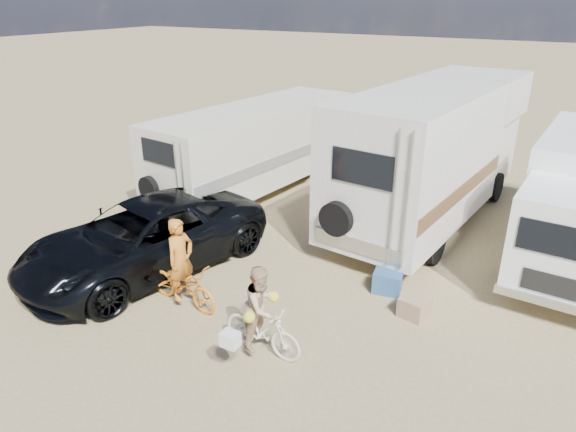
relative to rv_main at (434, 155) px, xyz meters
The scene contains 10 objects.
ground 7.63m from the rv_main, 91.20° to the right, with size 140.00×140.00×0.00m, color tan.
rv_main is the anchor object (origin of this frame).
rv_left 5.31m from the rv_main, behind, with size 2.19×7.32×2.61m, color beige, non-canonical shape.
dark_suv 7.62m from the rv_main, 127.86° to the right, with size 2.55×5.53×1.54m, color black.
bike_man 7.43m from the rv_main, 113.85° to the right, with size 0.59×1.70×0.89m, color orange.
bike_woman 7.32m from the rv_main, 96.42° to the right, with size 0.43×1.53×0.92m, color beige.
rider_man 7.37m from the rv_main, 113.85° to the right, with size 0.61×0.40×1.66m, color #C57021.
rider_woman 7.28m from the rv_main, 96.42° to the right, with size 0.72×0.56×1.48m, color tan.
cooler 4.53m from the rv_main, 84.87° to the right, with size 0.56×0.41×0.45m, color #2D5484.
crate 5.16m from the rv_main, 76.79° to the right, with size 0.49×0.49×0.39m, color #987659.
Camera 1 is at (3.35, -5.78, 5.71)m, focal length 32.09 mm.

